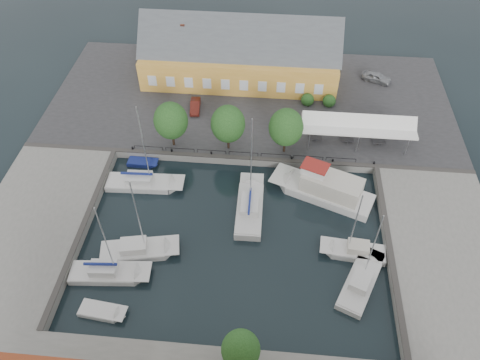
# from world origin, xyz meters

# --- Properties ---
(ground) EXTENTS (140.00, 140.00, 0.00)m
(ground) POSITION_xyz_m (0.00, 0.00, 0.00)
(ground) COLOR black
(ground) RESTS_ON ground
(north_quay) EXTENTS (56.00, 26.00, 1.00)m
(north_quay) POSITION_xyz_m (0.00, 23.00, 0.50)
(north_quay) COLOR #2D2D30
(north_quay) RESTS_ON ground
(west_quay) EXTENTS (12.00, 24.00, 1.00)m
(west_quay) POSITION_xyz_m (-22.00, -2.00, 0.50)
(west_quay) COLOR slate
(west_quay) RESTS_ON ground
(east_quay) EXTENTS (12.00, 24.00, 1.00)m
(east_quay) POSITION_xyz_m (22.00, -2.00, 0.50)
(east_quay) COLOR slate
(east_quay) RESTS_ON ground
(quay_edge_fittings) EXTENTS (56.00, 24.72, 0.40)m
(quay_edge_fittings) POSITION_xyz_m (0.02, 4.75, 1.06)
(quay_edge_fittings) COLOR #383533
(quay_edge_fittings) RESTS_ON north_quay
(warehouse) EXTENTS (28.56, 14.00, 9.55)m
(warehouse) POSITION_xyz_m (-2.60, 28.36, 4.43)
(warehouse) COLOR gold
(warehouse) RESTS_ON north_quay
(tent_canopy) EXTENTS (14.00, 4.00, 2.83)m
(tent_canopy) POSITION_xyz_m (14.00, 14.50, 3.68)
(tent_canopy) COLOR white
(tent_canopy) RESTS_ON north_quay
(quay_trees) EXTENTS (18.20, 4.20, 6.30)m
(quay_trees) POSITION_xyz_m (-2.00, 12.00, 4.88)
(quay_trees) COLOR black
(quay_trees) RESTS_ON north_quay
(car_silver) EXTENTS (4.63, 3.26, 1.46)m
(car_silver) POSITION_xyz_m (18.23, 28.72, 1.73)
(car_silver) COLOR #979A9E
(car_silver) RESTS_ON north_quay
(car_red) EXTENTS (1.63, 3.81, 1.22)m
(car_red) POSITION_xyz_m (-7.41, 19.48, 1.61)
(car_red) COLOR #541913
(car_red) RESTS_ON north_quay
(center_sailboat) EXTENTS (2.98, 9.61, 13.00)m
(center_sailboat) POSITION_xyz_m (1.40, 2.80, 0.36)
(center_sailboat) COLOR silver
(center_sailboat) RESTS_ON ground
(trawler) EXTENTS (12.53, 7.79, 5.00)m
(trawler) POSITION_xyz_m (9.97, 5.79, 1.02)
(trawler) COLOR silver
(trawler) RESTS_ON ground
(east_boat_b) EXTENTS (7.02, 2.85, 9.57)m
(east_boat_b) POSITION_xyz_m (12.74, -2.20, 0.26)
(east_boat_b) COLOR silver
(east_boat_b) RESTS_ON ground
(east_boat_c) EXTENTS (5.53, 8.31, 10.38)m
(east_boat_c) POSITION_xyz_m (13.05, -5.92, 0.26)
(east_boat_c) COLOR silver
(east_boat_c) RESTS_ON ground
(west_boat_a) EXTENTS (9.47, 3.00, 12.27)m
(west_boat_a) POSITION_xyz_m (-11.56, 5.54, 0.27)
(west_boat_a) COLOR silver
(west_boat_a) RESTS_ON ground
(west_boat_c) EXTENTS (8.57, 4.19, 11.20)m
(west_boat_c) POSITION_xyz_m (-9.84, -4.09, 0.26)
(west_boat_c) COLOR silver
(west_boat_c) RESTS_ON ground
(west_boat_d) EXTENTS (8.38, 3.06, 11.02)m
(west_boat_d) POSITION_xyz_m (-12.12, -7.11, 0.27)
(west_boat_d) COLOR silver
(west_boat_d) RESTS_ON ground
(launch_sw) EXTENTS (4.71, 2.18, 0.98)m
(launch_sw) POSITION_xyz_m (-11.56, -11.23, 0.09)
(launch_sw) COLOR silver
(launch_sw) RESTS_ON ground
(launch_nw) EXTENTS (3.88, 1.63, 0.88)m
(launch_nw) POSITION_xyz_m (-12.57, 9.18, 0.09)
(launch_nw) COLOR navy
(launch_nw) RESTS_ON ground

